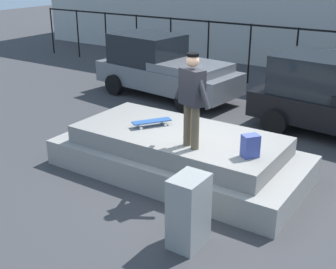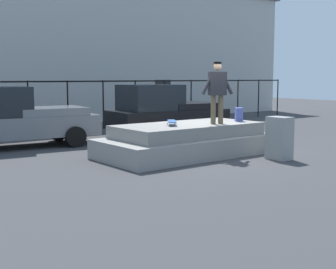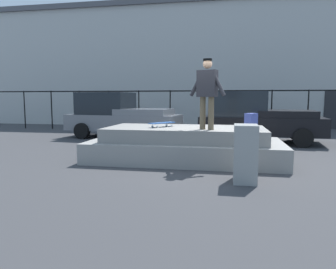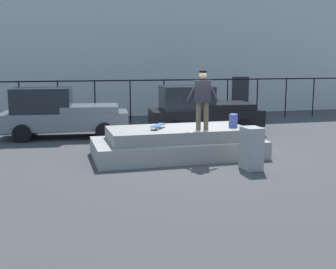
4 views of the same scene
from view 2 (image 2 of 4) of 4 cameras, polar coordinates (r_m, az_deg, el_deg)
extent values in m
plane|color=#38383A|center=(13.15, 5.43, -2.34)|extent=(60.00, 60.00, 0.00)
cube|color=gray|center=(12.83, 2.49, -1.38)|extent=(4.96, 2.35, 0.52)
cube|color=gray|center=(12.77, 2.50, 0.54)|extent=(4.07, 1.93, 0.35)
cylinder|color=brown|center=(12.69, 5.58, 3.04)|extent=(0.14, 0.14, 0.79)
cylinder|color=brown|center=(12.78, 6.49, 3.06)|extent=(0.14, 0.14, 0.79)
cube|color=#26262B|center=(12.70, 6.08, 6.24)|extent=(0.51, 0.38, 0.63)
cylinder|color=#26262B|center=(12.60, 4.90, 6.20)|extent=(0.38, 0.21, 0.59)
cylinder|color=#26262B|center=(12.82, 7.23, 6.18)|extent=(0.38, 0.21, 0.59)
sphere|color=tan|center=(12.71, 6.10, 8.29)|extent=(0.22, 0.22, 0.22)
cylinder|color=black|center=(12.71, 6.11, 8.74)|extent=(0.27, 0.27, 0.05)
cube|color=#264C8C|center=(12.33, 0.48, 1.63)|extent=(0.62, 0.76, 0.02)
cylinder|color=silver|center=(12.07, 0.08, 1.14)|extent=(0.06, 0.06, 0.06)
cylinder|color=silver|center=(12.09, 1.03, 1.14)|extent=(0.06, 0.06, 0.06)
cylinder|color=silver|center=(12.59, -0.05, 1.38)|extent=(0.06, 0.06, 0.06)
cylinder|color=silver|center=(12.60, 0.86, 1.38)|extent=(0.06, 0.06, 0.06)
cube|color=#3F4C99|center=(13.62, 8.68, 2.44)|extent=(0.33, 0.34, 0.39)
cube|color=slate|center=(14.93, -17.61, 0.95)|extent=(4.79, 2.24, 0.64)
cube|color=slate|center=(15.13, -14.27, 2.81)|extent=(2.25, 1.85, 0.24)
cylinder|color=black|center=(16.17, -13.35, 0.40)|extent=(0.66, 0.29, 0.64)
cylinder|color=black|center=(14.53, -11.27, -0.28)|extent=(0.66, 0.29, 0.64)
cube|color=black|center=(17.21, -0.01, 2.03)|extent=(4.50, 2.33, 0.63)
cube|color=black|center=(16.77, -2.21, 4.55)|extent=(2.11, 1.94, 0.92)
cube|color=black|center=(17.65, 2.38, 3.57)|extent=(2.12, 2.00, 0.24)
cylinder|color=black|center=(17.43, -5.47, 1.02)|extent=(0.66, 0.28, 0.64)
cylinder|color=black|center=(15.72, -2.26, 0.39)|extent=(0.66, 0.28, 0.64)
cylinder|color=black|center=(18.78, 1.87, 1.48)|extent=(0.66, 0.28, 0.64)
cylinder|color=black|center=(17.20, 5.52, 0.94)|extent=(0.66, 0.28, 0.64)
cube|color=gray|center=(12.43, 13.50, -0.44)|extent=(0.44, 0.60, 1.12)
cylinder|color=black|center=(18.16, -16.74, 3.17)|extent=(0.06, 0.06, 2.01)
cylinder|color=black|center=(18.79, -12.18, 3.43)|extent=(0.06, 0.06, 2.01)
cylinder|color=black|center=(19.53, -7.94, 3.65)|extent=(0.06, 0.06, 2.01)
cylinder|color=black|center=(20.37, -4.02, 3.84)|extent=(0.06, 0.06, 2.01)
cylinder|color=black|center=(21.30, -0.43, 3.99)|extent=(0.06, 0.06, 2.01)
cylinder|color=black|center=(22.31, 2.84, 4.12)|extent=(0.06, 0.06, 2.01)
cylinder|color=black|center=(23.38, 5.83, 4.23)|extent=(0.06, 0.06, 2.01)
cylinder|color=black|center=(24.51, 8.56, 4.31)|extent=(0.06, 0.06, 2.01)
cylinder|color=black|center=(25.68, 11.03, 4.38)|extent=(0.06, 0.06, 2.01)
cylinder|color=black|center=(26.91, 13.29, 4.44)|extent=(0.06, 0.06, 2.01)
cube|color=black|center=(19.12, -10.08, 6.44)|extent=(24.00, 0.04, 0.06)
cube|color=#B2B2AD|center=(24.44, -16.60, 9.84)|extent=(29.60, 6.27, 6.91)
cube|color=#262628|center=(24.58, -0.63, 4.38)|extent=(1.00, 0.06, 2.00)
camera|label=1|loc=(12.93, 40.22, 13.59)|focal=47.42mm
camera|label=3|loc=(9.41, 42.91, 2.01)|focal=33.84mm
camera|label=4|loc=(5.18, 77.82, 8.60)|focal=45.06mm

